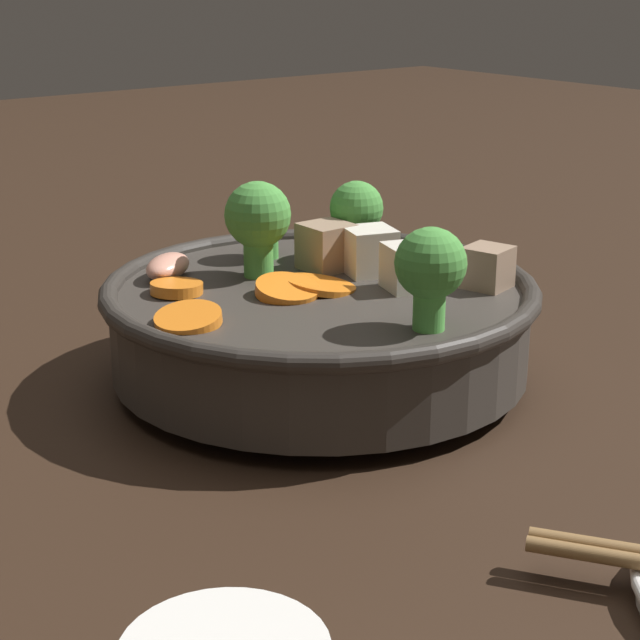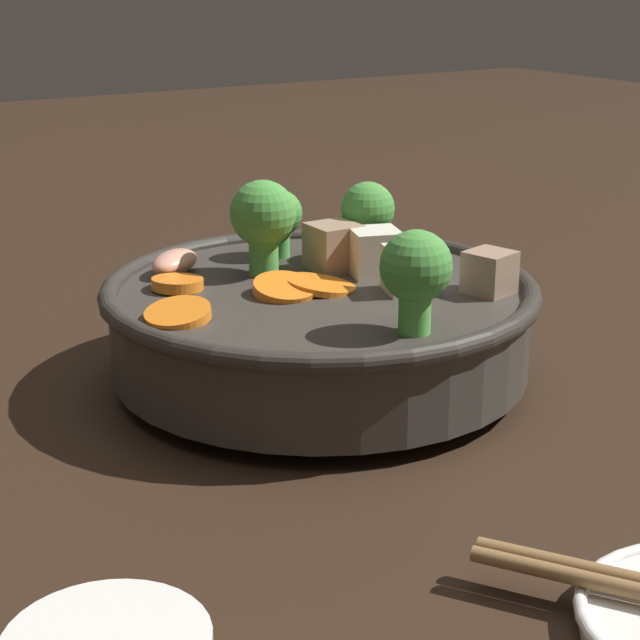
# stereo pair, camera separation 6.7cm
# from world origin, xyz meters

# --- Properties ---
(ground_plane) EXTENTS (3.00, 3.00, 0.00)m
(ground_plane) POSITION_xyz_m (0.00, 0.00, 0.00)
(ground_plane) COLOR black
(stirfry_bowl) EXTENTS (0.27, 0.27, 0.12)m
(stirfry_bowl) POSITION_xyz_m (-0.00, -0.00, 0.04)
(stirfry_bowl) COLOR #38332D
(stirfry_bowl) RESTS_ON ground_plane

